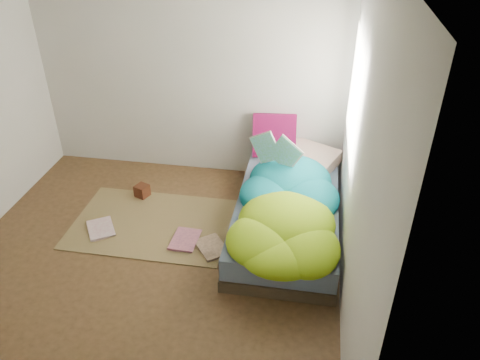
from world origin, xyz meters
name	(u,v)px	position (x,y,z in m)	size (l,w,h in m)	color
ground	(148,261)	(0.00, 0.00, 0.00)	(3.50, 3.50, 0.00)	#412E19
room_walls	(127,97)	(0.01, 0.01, 1.63)	(3.54, 3.54, 2.62)	#BBBAB2
bed	(287,214)	(1.22, 0.72, 0.17)	(1.00, 2.00, 0.34)	#3A2D1F
duvet	(287,198)	(1.22, 0.50, 0.51)	(0.96, 1.84, 0.34)	#08667C
rug	(152,223)	(-0.15, 0.55, 0.01)	(1.60, 1.10, 0.01)	brown
pillow_floral	(309,157)	(1.39, 1.51, 0.41)	(0.62, 0.38, 0.14)	beige
pillow_magenta	(274,135)	(0.98, 1.63, 0.58)	(0.48, 0.15, 0.48)	#510532
open_book	(276,142)	(1.05, 1.00, 0.82)	(0.47, 0.10, 0.29)	#2E8D3A
wooden_box	(142,191)	(-0.41, 1.01, 0.08)	(0.13, 0.13, 0.13)	#33130B
floor_book_a	(88,232)	(-0.73, 0.29, 0.02)	(0.25, 0.34, 0.03)	beige
floor_book_b	(173,238)	(0.14, 0.33, 0.03)	(0.26, 0.34, 0.03)	#C16F79
floor_book_c	(200,251)	(0.45, 0.19, 0.02)	(0.25, 0.34, 0.03)	tan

